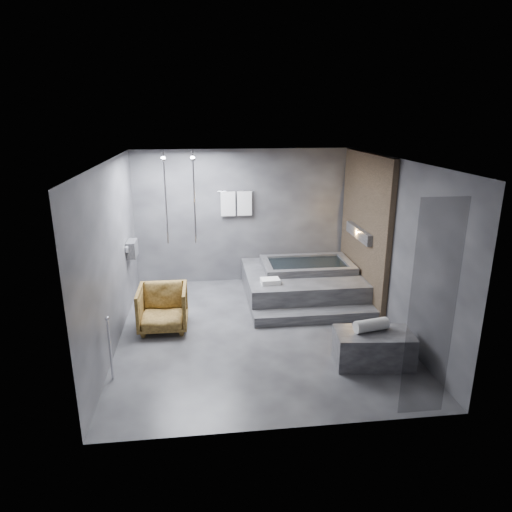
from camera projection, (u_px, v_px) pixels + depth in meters
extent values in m
plane|color=#2A2A2D|center=(258.00, 331.00, 7.62)|extent=(5.00, 5.00, 0.00)
cube|color=#474749|center=(258.00, 161.00, 6.79)|extent=(4.50, 5.00, 0.04)
cube|color=#343439|center=(243.00, 217.00, 9.58)|extent=(4.50, 0.04, 2.80)
cube|color=#343439|center=(287.00, 318.00, 4.84)|extent=(4.50, 0.04, 2.80)
cube|color=#343439|center=(112.00, 256.00, 6.95)|extent=(0.04, 5.00, 2.80)
cube|color=#343439|center=(394.00, 246.00, 7.47)|extent=(0.04, 5.00, 2.80)
cube|color=#876D4F|center=(364.00, 228.00, 8.64)|extent=(0.10, 2.40, 2.78)
cube|color=#FF9938|center=(360.00, 233.00, 8.66)|extent=(0.14, 1.20, 0.20)
cube|color=slate|center=(132.00, 249.00, 8.37)|extent=(0.16, 0.42, 0.30)
imported|color=beige|center=(132.00, 253.00, 8.29)|extent=(0.08, 0.08, 0.21)
imported|color=beige|center=(134.00, 251.00, 8.49)|extent=(0.07, 0.07, 0.15)
cylinder|color=silver|center=(194.00, 198.00, 8.88)|extent=(0.04, 0.04, 1.80)
cylinder|color=silver|center=(166.00, 199.00, 8.82)|extent=(0.04, 0.04, 1.80)
cylinder|color=silver|center=(236.00, 191.00, 9.34)|extent=(0.75, 0.02, 0.02)
cube|color=white|center=(228.00, 204.00, 9.37)|extent=(0.30, 0.06, 0.50)
cube|color=white|center=(244.00, 203.00, 9.41)|extent=(0.30, 0.06, 0.50)
cylinder|color=silver|center=(110.00, 349.00, 6.10)|extent=(0.04, 0.04, 0.90)
cube|color=black|center=(432.00, 312.00, 5.09)|extent=(0.55, 0.01, 2.60)
cube|color=#2F2F32|center=(301.00, 283.00, 9.04)|extent=(2.20, 2.00, 0.50)
cube|color=#2F2F32|center=(316.00, 316.00, 7.97)|extent=(2.20, 0.36, 0.18)
cube|color=#2E2E30|center=(373.00, 348.00, 6.56)|extent=(1.14, 0.71, 0.49)
imported|color=#483112|center=(163.00, 308.00, 7.60)|extent=(0.80, 0.83, 0.74)
cylinder|color=silver|center=(371.00, 325.00, 6.51)|extent=(0.52, 0.27, 0.18)
cube|color=white|center=(270.00, 281.00, 8.33)|extent=(0.35, 0.27, 0.09)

